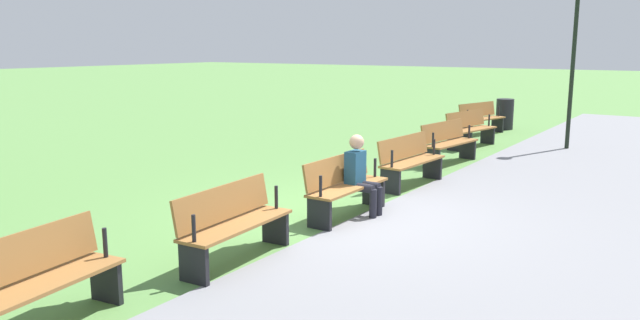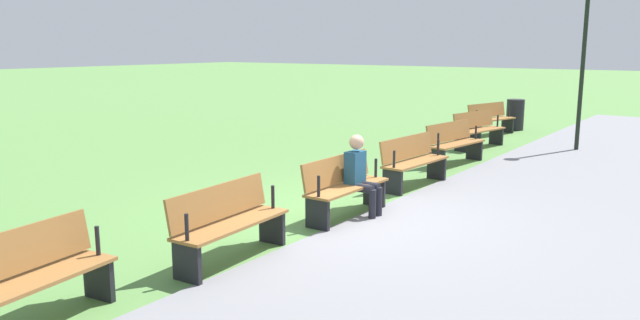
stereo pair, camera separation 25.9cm
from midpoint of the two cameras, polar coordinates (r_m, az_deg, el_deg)
ground_plane at (r=9.10m, az=3.42°, el=-5.30°), size 120.00×120.00×0.00m
path_paving at (r=7.97m, az=23.50°, el=-8.52°), size 33.25×6.19×0.01m
bench_0 at (r=17.91m, az=16.00°, el=3.75°), size 1.72×0.88×0.89m
bench_1 at (r=15.58m, az=14.96°, el=2.82°), size 1.72×0.78×0.89m
bench_2 at (r=13.29m, az=12.93°, el=1.61°), size 1.71×0.68×0.89m
bench_3 at (r=11.08m, az=9.31°, el=-0.04°), size 1.69×0.58×0.89m
bench_4 at (r=9.02m, az=3.09°, el=-2.37°), size 1.66×0.47×0.89m
bench_5 at (r=7.25m, az=-7.54°, el=-5.71°), size 1.69×0.58×0.89m
bench_6 at (r=6.03m, az=-24.83°, el=-10.05°), size 1.71×0.68×0.89m
person_seated at (r=9.10m, az=4.61°, el=-1.20°), size 0.32×0.52×1.20m
lamp_post at (r=15.96m, az=23.92°, el=10.53°), size 0.32×0.32×3.88m
trash_bin at (r=19.19m, az=18.11°, el=4.03°), size 0.51×0.51×0.91m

